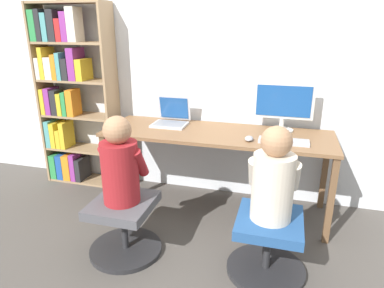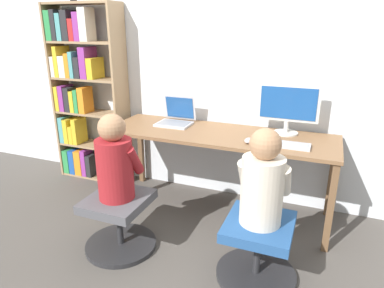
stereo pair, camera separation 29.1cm
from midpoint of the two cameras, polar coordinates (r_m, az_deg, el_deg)
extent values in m
plane|color=#4C4742|center=(3.09, -0.25, -13.58)|extent=(14.00, 14.00, 0.00)
cube|color=silver|center=(3.32, 3.26, 12.78)|extent=(10.00, 0.05, 2.60)
cube|color=brown|center=(3.06, 1.44, 1.69)|extent=(2.04, 0.67, 0.03)
cube|color=brown|center=(3.31, -16.62, -4.79)|extent=(0.05, 0.05, 0.74)
cube|color=brown|center=(2.86, 19.43, -9.09)|extent=(0.05, 0.05, 0.74)
cube|color=brown|center=(3.78, -12.01, -1.37)|extent=(0.05, 0.05, 0.74)
cube|color=brown|center=(3.39, 18.96, -4.50)|extent=(0.05, 0.05, 0.74)
cylinder|color=beige|center=(3.16, 12.10, 2.27)|extent=(0.21, 0.21, 0.01)
cylinder|color=beige|center=(3.14, 12.18, 3.27)|extent=(0.04, 0.04, 0.10)
cube|color=beige|center=(3.09, 12.45, 6.99)|extent=(0.52, 0.02, 0.32)
cube|color=#19478C|center=(3.08, 12.43, 6.95)|extent=(0.47, 0.01, 0.27)
cube|color=#B7B7BC|center=(3.26, -6.34, 3.17)|extent=(0.32, 0.25, 0.02)
cube|color=gray|center=(3.26, -6.34, 3.37)|extent=(0.28, 0.19, 0.00)
cube|color=#B7B7BC|center=(3.36, -5.48, 6.00)|extent=(0.32, 0.06, 0.24)
cube|color=#19478C|center=(3.36, -5.52, 5.96)|extent=(0.28, 0.05, 0.21)
cube|color=#B2B2B7|center=(2.84, 12.23, 0.38)|extent=(0.40, 0.15, 0.02)
cube|color=#97979C|center=(2.83, 12.24, 0.63)|extent=(0.37, 0.12, 0.00)
ellipsoid|color=#99999E|center=(2.84, 6.61, 0.86)|extent=(0.07, 0.11, 0.04)
cylinder|color=#262628|center=(2.63, 8.90, -19.99)|extent=(0.56, 0.56, 0.04)
cylinder|color=#262628|center=(2.52, 9.12, -16.72)|extent=(0.05, 0.05, 0.34)
cube|color=#234C84|center=(2.41, 9.38, -12.81)|extent=(0.44, 0.47, 0.07)
cylinder|color=#262628|center=(2.87, -13.93, -16.69)|extent=(0.56, 0.56, 0.04)
cylinder|color=#262628|center=(2.76, -14.25, -13.56)|extent=(0.05, 0.05, 0.34)
cube|color=#4C4C51|center=(2.66, -14.61, -9.89)|extent=(0.44, 0.47, 0.07)
cylinder|color=beige|center=(2.28, 9.74, -7.22)|extent=(0.27, 0.27, 0.45)
sphere|color=#A87A56|center=(2.16, 10.21, 0.34)|extent=(0.20, 0.20, 0.20)
cylinder|color=beige|center=(2.33, 6.83, -4.73)|extent=(0.08, 0.20, 0.25)
cylinder|color=beige|center=(2.31, 13.23, -5.35)|extent=(0.08, 0.20, 0.25)
cylinder|color=maroon|center=(2.55, -15.11, -4.68)|extent=(0.27, 0.27, 0.46)
sphere|color=#A87A56|center=(2.44, -15.76, 2.20)|extent=(0.20, 0.20, 0.20)
cylinder|color=maroon|center=(2.64, -16.90, -2.44)|extent=(0.07, 0.20, 0.25)
cylinder|color=maroon|center=(2.51, -11.99, -3.08)|extent=(0.07, 0.20, 0.25)
cube|color=#997A56|center=(4.10, -25.13, 7.22)|extent=(0.02, 0.28, 1.89)
cube|color=#997A56|center=(3.64, -15.43, 7.01)|extent=(0.02, 0.28, 1.89)
cube|color=#997A56|center=(4.14, -19.06, -5.55)|extent=(0.77, 0.27, 0.02)
cube|color=#997A56|center=(4.00, -19.64, -0.69)|extent=(0.77, 0.27, 0.02)
cube|color=#997A56|center=(3.90, -20.25, 4.47)|extent=(0.77, 0.27, 0.02)
cube|color=#997A56|center=(3.82, -20.90, 9.87)|extent=(0.77, 0.27, 0.02)
cube|color=#997A56|center=(3.79, -21.59, 15.42)|extent=(0.77, 0.27, 0.02)
cube|color=#997A56|center=(3.79, -22.33, 21.02)|extent=(0.77, 0.27, 0.02)
cube|color=#2D8C47|center=(4.25, -23.30, -3.22)|extent=(0.07, 0.21, 0.27)
cube|color=#1E4C9E|center=(4.21, -22.33, -3.26)|extent=(0.07, 0.23, 0.28)
cube|color=orange|center=(4.16, -21.37, -3.37)|extent=(0.09, 0.23, 0.29)
cube|color=#8C338C|center=(4.08, -20.75, -3.55)|extent=(0.06, 0.16, 0.31)
cube|color=#262628|center=(4.08, -19.71, -3.84)|extent=(0.06, 0.23, 0.25)
cube|color=teal|center=(4.13, -24.12, 1.68)|extent=(0.06, 0.20, 0.29)
cube|color=gold|center=(4.11, -23.35, 1.54)|extent=(0.06, 0.22, 0.27)
cube|color=gold|center=(4.07, -22.72, 0.92)|extent=(0.05, 0.19, 0.20)
cube|color=gold|center=(4.02, -22.11, 1.47)|extent=(0.06, 0.20, 0.29)
cube|color=gold|center=(4.05, -24.93, 6.52)|extent=(0.05, 0.18, 0.27)
cube|color=#8C338C|center=(4.01, -24.23, 6.59)|extent=(0.06, 0.19, 0.28)
cube|color=#262628|center=(3.95, -23.55, 6.38)|extent=(0.07, 0.15, 0.26)
cube|color=gold|center=(3.94, -22.53, 6.25)|extent=(0.05, 0.21, 0.23)
cube|color=#2D8C47|center=(3.90, -21.90, 6.34)|extent=(0.05, 0.21, 0.25)
cube|color=orange|center=(3.84, -21.23, 6.45)|extent=(0.07, 0.17, 0.27)
cube|color=silver|center=(4.00, -25.57, 11.35)|extent=(0.05, 0.20, 0.21)
cube|color=gold|center=(3.97, -25.01, 12.14)|extent=(0.05, 0.21, 0.32)
cube|color=silver|center=(3.92, -24.19, 11.48)|extent=(0.08, 0.20, 0.22)
cube|color=orange|center=(3.89, -23.24, 11.77)|extent=(0.05, 0.23, 0.25)
cube|color=teal|center=(3.86, -22.60, 11.93)|extent=(0.05, 0.23, 0.27)
cube|color=#262628|center=(3.81, -21.88, 11.54)|extent=(0.07, 0.20, 0.21)
cube|color=#8C338C|center=(3.76, -20.92, 12.35)|extent=(0.08, 0.21, 0.32)
cube|color=gold|center=(3.72, -19.78, 11.59)|extent=(0.07, 0.22, 0.21)
cube|color=#2D8C47|center=(3.98, -26.28, 17.26)|extent=(0.07, 0.21, 0.30)
cube|color=#262628|center=(3.93, -25.55, 17.41)|extent=(0.06, 0.20, 0.30)
cube|color=teal|center=(3.89, -24.69, 17.26)|extent=(0.06, 0.21, 0.27)
cube|color=#262628|center=(3.83, -23.97, 17.57)|extent=(0.08, 0.17, 0.30)
cube|color=red|center=(3.77, -23.05, 17.05)|extent=(0.06, 0.15, 0.21)
cube|color=#8C338C|center=(3.75, -22.08, 17.65)|extent=(0.07, 0.19, 0.28)
cube|color=silver|center=(3.69, -21.24, 18.07)|extent=(0.09, 0.16, 0.32)
camera|label=1|loc=(0.15, -92.86, -1.00)|focal=32.00mm
camera|label=2|loc=(0.15, 87.14, 1.00)|focal=32.00mm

